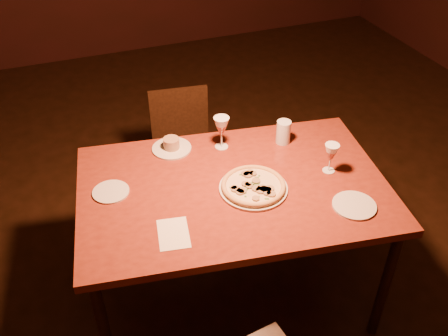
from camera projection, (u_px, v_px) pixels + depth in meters
name	position (u px, v px, depth m)	size (l,w,h in m)	color
floor	(255.00, 281.00, 2.96)	(7.00, 7.00, 0.00)	black
dining_table	(233.00, 196.00, 2.46)	(1.62, 1.17, 0.80)	maroon
chair_far	(183.00, 144.00, 3.31)	(0.43, 0.43, 0.80)	black
pizza_plate	(253.00, 186.00, 2.38)	(0.33, 0.33, 0.04)	silver
ramekin_saucer	(172.00, 146.00, 2.64)	(0.21, 0.21, 0.07)	silver
wine_glass_far	(222.00, 133.00, 2.62)	(0.08, 0.08, 0.18)	#AF5648
wine_glass_right	(330.00, 158.00, 2.46)	(0.07, 0.07, 0.16)	#AF5648
water_tumbler	(283.00, 132.00, 2.67)	(0.08, 0.08, 0.13)	silver
side_plate_left	(111.00, 192.00, 2.37)	(0.17, 0.17, 0.01)	silver
side_plate_near	(354.00, 205.00, 2.29)	(0.20, 0.20, 0.01)	silver
menu_card	(173.00, 234.00, 2.15)	(0.13, 0.19, 0.00)	white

